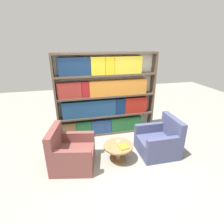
% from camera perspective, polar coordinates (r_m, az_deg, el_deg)
% --- Properties ---
extents(ground_plane, '(14.00, 14.00, 0.00)m').
position_cam_1_polar(ground_plane, '(4.03, 3.14, -16.74)').
color(ground_plane, gray).
extents(bookshelf, '(2.72, 0.30, 2.28)m').
position_cam_1_polar(bookshelf, '(4.81, -2.37, 4.96)').
color(bookshelf, silver).
rests_on(bookshelf, ground_plane).
extents(armchair_left, '(1.02, 1.01, 0.90)m').
position_cam_1_polar(armchair_left, '(3.94, -13.28, -13.10)').
color(armchair_left, brown).
rests_on(armchair_left, ground_plane).
extents(armchair_right, '(0.87, 0.86, 0.90)m').
position_cam_1_polar(armchair_right, '(4.38, 15.12, -9.36)').
color(armchair_right, '#42476B').
rests_on(armchair_right, ground_plane).
extents(coffee_table, '(0.65, 0.65, 0.40)m').
position_cam_1_polar(coffee_table, '(3.99, 2.04, -12.09)').
color(coffee_table, olive).
rests_on(coffee_table, ground_plane).
extents(table_sign, '(0.09, 0.06, 0.13)m').
position_cam_1_polar(table_sign, '(3.90, 2.07, -10.05)').
color(table_sign, black).
rests_on(table_sign, coffee_table).
extents(stray_book, '(0.23, 0.25, 0.02)m').
position_cam_1_polar(stray_book, '(3.86, 3.70, -11.24)').
color(stray_book, orange).
rests_on(stray_book, coffee_table).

